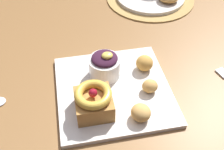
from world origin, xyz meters
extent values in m
cube|color=brown|center=(0.00, 0.00, 0.71)|extent=(1.31, 0.98, 0.04)
cylinder|color=brown|center=(0.57, 0.40, 0.34)|extent=(0.07, 0.07, 0.69)
cube|color=silver|center=(-0.03, -0.21, 0.74)|extent=(0.28, 0.28, 0.01)
cube|color=#B77F3D|center=(-0.08, -0.28, 0.77)|extent=(0.08, 0.09, 0.05)
torus|color=gold|center=(-0.08, -0.28, 0.80)|extent=(0.09, 0.09, 0.02)
sphere|color=maroon|center=(-0.08, -0.28, 0.80)|extent=(0.02, 0.02, 0.02)
cylinder|color=white|center=(-0.04, -0.16, 0.77)|extent=(0.08, 0.08, 0.05)
ellipsoid|color=#38192D|center=(-0.04, -0.16, 0.80)|extent=(0.07, 0.07, 0.02)
ellipsoid|color=#E5CC56|center=(-0.03, -0.16, 0.81)|extent=(0.03, 0.02, 0.01)
ellipsoid|color=gold|center=(0.07, -0.16, 0.76)|extent=(0.05, 0.05, 0.04)
ellipsoid|color=tan|center=(0.06, -0.24, 0.76)|extent=(0.04, 0.04, 0.03)
ellipsoid|color=tan|center=(0.02, -0.32, 0.76)|extent=(0.05, 0.05, 0.04)
cube|color=silver|center=(0.28, -0.21, 0.73)|extent=(0.03, 0.04, 0.00)
camera|label=1|loc=(-0.12, -0.68, 1.26)|focal=44.57mm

